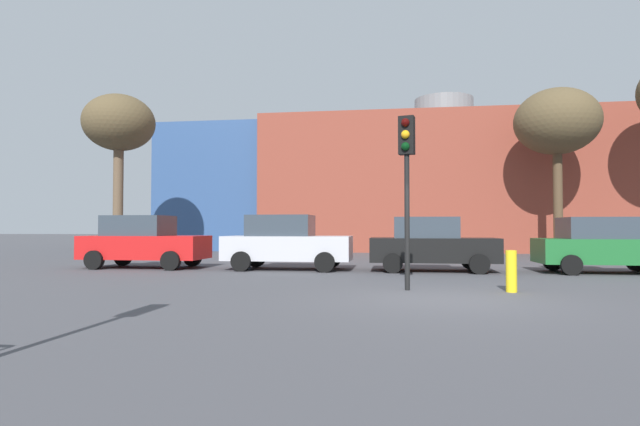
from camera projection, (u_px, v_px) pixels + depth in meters
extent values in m
plane|color=#47474C|center=(446.00, 300.00, 10.27)|extent=(200.00, 200.00, 0.00)
cube|color=brown|center=(444.00, 188.00, 35.30)|extent=(23.38, 12.55, 8.42)
cube|color=#2D4C7F|center=(233.00, 192.00, 37.43)|extent=(7.09, 11.29, 8.20)
cylinder|color=slate|center=(444.00, 114.00, 35.45)|extent=(4.00, 4.00, 2.00)
cube|color=red|center=(145.00, 247.00, 18.45)|extent=(4.37, 1.87, 0.83)
cube|color=#333D47|center=(139.00, 226.00, 18.51)|extent=(2.19, 1.67, 0.73)
cylinder|color=black|center=(193.00, 257.00, 19.18)|extent=(0.67, 0.23, 0.67)
cylinder|color=black|center=(171.00, 261.00, 17.29)|extent=(0.67, 0.23, 0.67)
cylinder|color=black|center=(123.00, 257.00, 19.58)|extent=(0.67, 0.23, 0.67)
cylinder|color=black|center=(94.00, 260.00, 17.69)|extent=(0.67, 0.23, 0.67)
cube|color=silver|center=(288.00, 248.00, 17.71)|extent=(4.38, 1.88, 0.83)
cube|color=#333D47|center=(281.00, 226.00, 17.76)|extent=(2.19, 1.67, 0.73)
cylinder|color=black|center=(332.00, 259.00, 18.44)|extent=(0.67, 0.23, 0.67)
cylinder|color=black|center=(325.00, 262.00, 16.55)|extent=(0.67, 0.23, 0.67)
cylinder|color=black|center=(256.00, 258.00, 18.84)|extent=(0.67, 0.23, 0.67)
cylinder|color=black|center=(241.00, 261.00, 16.94)|extent=(0.67, 0.23, 0.67)
cube|color=black|center=(433.00, 250.00, 17.01)|extent=(4.18, 1.79, 0.80)
cube|color=#333D47|center=(425.00, 228.00, 17.07)|extent=(2.09, 1.59, 0.70)
cylinder|color=black|center=(470.00, 260.00, 17.72)|extent=(0.64, 0.22, 0.64)
cylinder|color=black|center=(479.00, 264.00, 15.90)|extent=(0.64, 0.22, 0.64)
cylinder|color=black|center=(393.00, 260.00, 18.09)|extent=(0.64, 0.22, 0.64)
cylinder|color=black|center=(393.00, 263.00, 16.28)|extent=(0.64, 0.22, 0.64)
cube|color=#1E662D|center=(605.00, 251.00, 16.25)|extent=(4.13, 1.77, 0.79)
cube|color=#333D47|center=(597.00, 228.00, 16.31)|extent=(2.07, 1.57, 0.69)
cylinder|color=black|center=(637.00, 262.00, 16.95)|extent=(0.63, 0.22, 0.63)
cylinder|color=black|center=(553.00, 261.00, 17.32)|extent=(0.63, 0.22, 0.63)
cylinder|color=black|center=(571.00, 265.00, 15.53)|extent=(0.63, 0.22, 0.63)
cylinder|color=black|center=(407.00, 222.00, 11.86)|extent=(0.12, 0.12, 3.17)
cube|color=black|center=(407.00, 135.00, 11.92)|extent=(0.41, 0.32, 0.90)
sphere|color=#3C0605|center=(405.00, 122.00, 11.80)|extent=(0.20, 0.20, 0.20)
sphere|color=#F2A514|center=(405.00, 134.00, 11.79)|extent=(0.20, 0.20, 0.20)
sphere|color=black|center=(405.00, 146.00, 11.79)|extent=(0.20, 0.20, 0.20)
cylinder|color=brown|center=(118.00, 199.00, 25.36)|extent=(0.49, 0.49, 5.76)
ellipsoid|color=brown|center=(119.00, 123.00, 25.48)|extent=(3.52, 3.52, 2.81)
cylinder|color=brown|center=(558.00, 200.00, 25.44)|extent=(0.45, 0.45, 5.67)
ellipsoid|color=brown|center=(557.00, 121.00, 25.55)|extent=(4.14, 4.14, 3.32)
cylinder|color=yellow|center=(511.00, 271.00, 11.47)|extent=(0.24, 0.24, 0.94)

